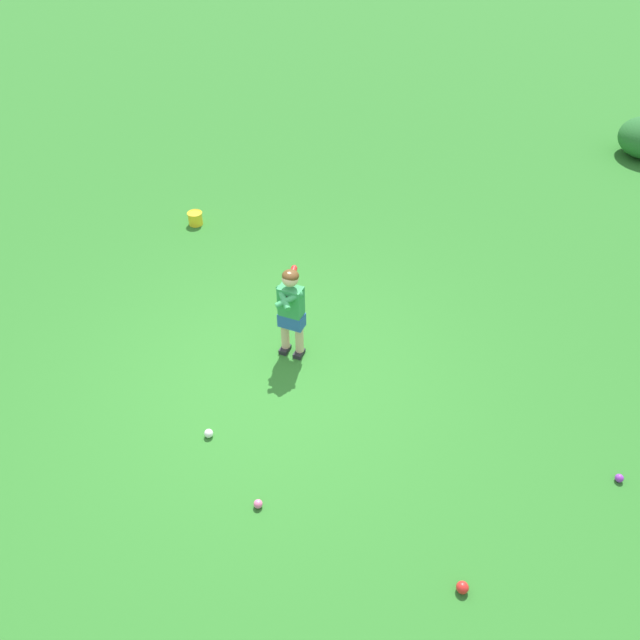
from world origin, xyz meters
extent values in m
plane|color=#2D7528|center=(0.00, 0.00, 0.00)|extent=(40.00, 40.00, 0.00)
cube|color=#232328|center=(-0.34, 0.27, 0.03)|extent=(0.17, 0.14, 0.05)
cylinder|color=#DBB28E|center=(-0.36, 0.28, 0.21)|extent=(0.09, 0.09, 0.34)
cube|color=#232328|center=(-0.41, 0.12, 0.03)|extent=(0.17, 0.14, 0.05)
cylinder|color=#DBB28E|center=(-0.43, 0.13, 0.21)|extent=(0.09, 0.09, 0.34)
cube|color=#2856A8|center=(-0.40, 0.20, 0.46)|extent=(0.25, 0.31, 0.16)
cube|color=#339351|center=(-0.40, 0.20, 0.71)|extent=(0.24, 0.29, 0.34)
sphere|color=#DBB28E|center=(-0.40, 0.20, 1.00)|extent=(0.17, 0.17, 0.17)
ellipsoid|color=#563819|center=(-0.40, 0.21, 1.02)|extent=(0.23, 0.23, 0.11)
sphere|color=red|center=(-0.27, 0.15, 0.80)|extent=(0.04, 0.04, 0.04)
cylinder|color=black|center=(-0.36, 0.16, 0.81)|extent=(0.14, 0.05, 0.05)
cylinder|color=red|center=(-0.59, 0.21, 0.85)|extent=(0.35, 0.13, 0.11)
sphere|color=red|center=(-0.76, 0.24, 0.87)|extent=(0.07, 0.07, 0.07)
cylinder|color=#339351|center=(-0.29, 0.19, 0.81)|extent=(0.17, 0.31, 0.14)
cylinder|color=#339351|center=(-0.31, 0.13, 0.81)|extent=(0.31, 0.16, 0.14)
sphere|color=purple|center=(1.39, 3.13, 0.04)|extent=(0.08, 0.08, 0.08)
sphere|color=white|center=(0.78, -0.59, 0.04)|extent=(0.09, 0.09, 0.09)
sphere|color=red|center=(2.37, 1.53, 0.05)|extent=(0.10, 0.10, 0.10)
sphere|color=pink|center=(1.57, -0.08, 0.04)|extent=(0.08, 0.08, 0.08)
cylinder|color=yellow|center=(-3.13, -1.20, 0.09)|extent=(0.20, 0.20, 0.18)
torus|color=yellow|center=(-3.13, -1.20, 0.18)|extent=(0.22, 0.22, 0.02)
camera|label=1|loc=(4.79, 0.38, 4.75)|focal=35.73mm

